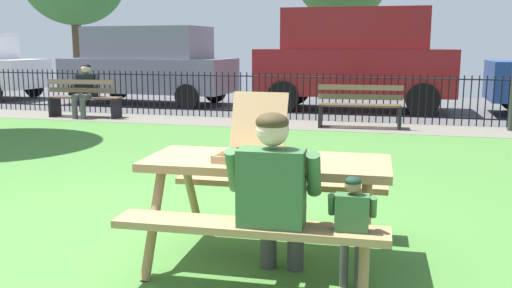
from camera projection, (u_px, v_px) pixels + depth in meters
The scene contains 14 objects.
ground at pixel (225, 189), 6.27m from camera, with size 28.00×11.80×0.02m, color #477C36.
cobblestone_walkway at pixel (307, 125), 11.20m from camera, with size 28.00×1.40×0.01m, color slate.
street_asphalt at pixel (332, 105), 14.88m from camera, with size 28.00×6.35×0.01m, color #515154.
picnic_table_foreground at pixel (267, 182), 4.12m from camera, with size 1.88×1.58×0.79m.
pizza_box_open at pixel (252, 146), 4.11m from camera, with size 0.46×0.54×0.48m.
pizza_slice_on_table at pixel (302, 164), 3.88m from camera, with size 0.22×0.29×0.02m.
adult_at_table at pixel (274, 192), 3.60m from camera, with size 0.62×0.61×1.19m.
child_at_table at pixel (352, 222), 3.49m from camera, with size 0.31×0.30×0.81m.
iron_fence_streetside at pixel (313, 97), 11.78m from camera, with size 22.71×0.03×1.01m.
park_bench_left at pixel (84, 99), 12.31m from camera, with size 1.62×0.53×0.85m.
park_bench_center at pixel (360, 107), 10.72m from camera, with size 1.63×0.57×0.85m.
person_on_park_bench at pixel (85, 88), 12.27m from camera, with size 0.62×0.61×1.19m.
parked_car_left at pixel (149, 64), 15.02m from camera, with size 4.69×2.14×2.08m.
parked_car_center at pixel (354, 57), 13.53m from camera, with size 4.78×2.24×2.46m.
Camera 1 is at (1.95, -3.88, 1.60)m, focal length 38.79 mm.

